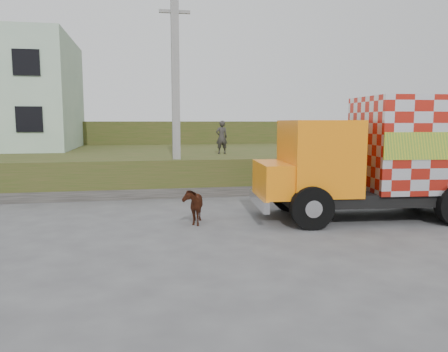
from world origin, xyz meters
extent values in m
plane|color=#474749|center=(0.00, 0.00, 0.00)|extent=(120.00, 120.00, 0.00)
cube|color=#324617|center=(0.00, 10.00, 0.75)|extent=(40.00, 12.00, 1.50)
cube|color=#324617|center=(0.00, 22.00, 1.50)|extent=(40.00, 12.00, 3.00)
cube|color=#595651|center=(-2.00, 4.20, 0.20)|extent=(16.00, 0.50, 0.40)
cube|color=gray|center=(-1.00, 4.60, 4.00)|extent=(0.30, 0.30, 8.00)
cube|color=gray|center=(-1.00, 4.60, 7.20)|extent=(1.20, 0.12, 0.12)
cube|color=black|center=(5.55, -0.62, 0.72)|extent=(7.68, 3.05, 0.39)
cube|color=orange|center=(2.91, -0.39, 1.93)|extent=(2.19, 2.70, 2.21)
cube|color=orange|center=(1.65, -0.28, 1.27)|extent=(1.30, 2.40, 0.99)
cube|color=silver|center=(6.87, -0.73, 2.32)|extent=(5.28, 3.07, 2.87)
cube|color=yellow|center=(6.98, 0.61, 2.32)|extent=(5.06, 0.47, 0.77)
cube|color=silver|center=(1.10, -0.24, 0.61)|extent=(0.38, 2.54, 0.33)
cylinder|color=black|center=(2.25, -1.61, 0.61)|extent=(1.24, 0.49, 1.21)
cylinder|color=black|center=(2.47, 0.92, 0.61)|extent=(1.24, 0.49, 1.21)
cylinder|color=black|center=(6.76, 0.56, 0.61)|extent=(1.24, 0.49, 1.21)
imported|color=black|center=(-0.92, -0.24, 0.54)|extent=(0.76, 1.35, 1.09)
imported|color=#2A2826|center=(1.30, 7.11, 2.27)|extent=(0.61, 0.45, 1.54)
camera|label=1|loc=(-2.37, -12.90, 3.00)|focal=35.00mm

